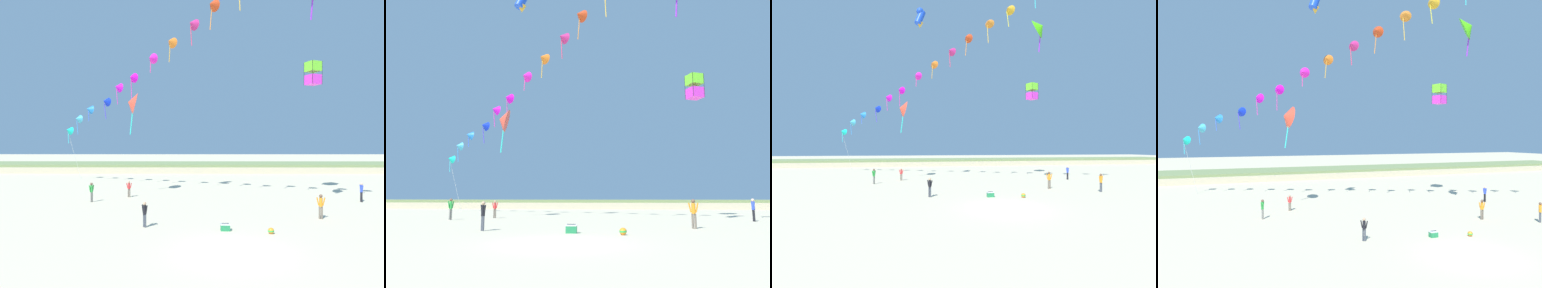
% 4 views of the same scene
% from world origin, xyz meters
% --- Properties ---
extents(ground_plane, '(240.00, 240.00, 0.00)m').
position_xyz_m(ground_plane, '(0.00, 0.00, 0.00)').
color(ground_plane, beige).
extents(dune_ridge, '(120.00, 11.83, 1.40)m').
position_xyz_m(dune_ridge, '(0.00, 45.30, 0.70)').
color(dune_ridge, beige).
rests_on(dune_ridge, ground).
extents(person_near_left, '(0.38, 0.57, 1.73)m').
position_xyz_m(person_near_left, '(-10.99, 13.55, 1.00)').
color(person_near_left, gray).
rests_on(person_near_left, ground).
extents(person_near_right, '(0.24, 0.60, 1.73)m').
position_xyz_m(person_near_right, '(13.01, 13.71, 1.00)').
color(person_near_right, black).
rests_on(person_near_right, ground).
extents(person_mid_center, '(0.58, 0.30, 1.70)m').
position_xyz_m(person_mid_center, '(10.83, 4.64, 0.98)').
color(person_mid_center, '#474C56').
rests_on(person_mid_center, ground).
extents(person_far_left, '(0.46, 0.45, 1.61)m').
position_xyz_m(person_far_left, '(-5.00, 4.77, 0.93)').
color(person_far_left, '#474C56').
rests_on(person_far_left, ground).
extents(person_far_right, '(0.55, 0.21, 1.56)m').
position_xyz_m(person_far_right, '(-8.17, 16.25, 0.90)').
color(person_far_right, '#726656').
rests_on(person_far_right, ground).
extents(person_far_center, '(0.60, 0.23, 1.72)m').
position_xyz_m(person_far_center, '(6.95, 7.11, 0.99)').
color(person_far_center, '#726656').
rests_on(person_far_center, ground).
extents(kite_banner_string, '(32.46, 28.63, 24.97)m').
position_xyz_m(kite_banner_string, '(-3.28, 16.17, 15.59)').
color(kite_banner_string, '#15D8BF').
extents(large_kite_low_lead, '(1.67, 1.67, 2.35)m').
position_xyz_m(large_kite_low_lead, '(10.38, 18.61, 12.40)').
color(large_kite_low_lead, '#E833D0').
extents(large_kite_mid_trail, '(1.63, 2.44, 4.37)m').
position_xyz_m(large_kite_mid_trail, '(-8.17, 17.75, 9.24)').
color(large_kite_mid_trail, '#F24831').
extents(large_kite_high_solo, '(2.64, 2.70, 3.80)m').
position_xyz_m(large_kite_high_solo, '(7.00, 9.13, 17.20)').
color(large_kite_high_solo, '#4BD311').
extents(large_kite_outer_drift, '(1.66, 1.42, 2.51)m').
position_xyz_m(large_kite_outer_drift, '(-5.89, 15.08, 20.26)').
color(large_kite_outer_drift, blue).
extents(beach_cooler, '(0.58, 0.41, 0.46)m').
position_xyz_m(beach_cooler, '(0.01, 3.98, 0.21)').
color(beach_cooler, '#23844C').
rests_on(beach_cooler, ground).
extents(beach_ball, '(0.36, 0.36, 0.36)m').
position_xyz_m(beach_ball, '(2.63, 3.29, 0.18)').
color(beach_ball, orange).
rests_on(beach_ball, ground).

